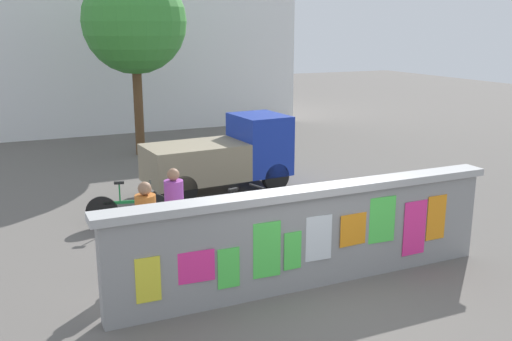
{
  "coord_description": "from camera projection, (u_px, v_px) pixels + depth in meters",
  "views": [
    {
      "loc": [
        -4.24,
        -7.35,
        4.01
      ],
      "look_at": [
        0.15,
        2.38,
        1.33
      ],
      "focal_mm": 40.12,
      "sensor_mm": 36.0,
      "label": 1
    }
  ],
  "objects": [
    {
      "name": "auto_rickshaw_truck",
      "position": [
        225.0,
        155.0,
        14.32
      ],
      "size": [
        3.7,
        1.75,
        1.85
      ],
      "color": "black",
      "rests_on": "ground"
    },
    {
      "name": "ground",
      "position": [
        170.0,
        173.0,
        16.24
      ],
      "size": [
        60.0,
        60.0,
        0.0
      ],
      "primitive_type": "plane",
      "color": "#605B56"
    },
    {
      "name": "tree_roadside",
      "position": [
        134.0,
        22.0,
        17.56
      ],
      "size": [
        3.21,
        3.21,
        5.79
      ],
      "color": "brown",
      "rests_on": "ground"
    },
    {
      "name": "person_walking",
      "position": [
        174.0,
        203.0,
        10.12
      ],
      "size": [
        0.48,
        0.48,
        1.62
      ],
      "color": "#338CBF",
      "rests_on": "ground"
    },
    {
      "name": "bicycle_far",
      "position": [
        239.0,
        215.0,
        11.4
      ],
      "size": [
        1.65,
        0.62,
        0.95
      ],
      "color": "black",
      "rests_on": "ground"
    },
    {
      "name": "building_background",
      "position": [
        120.0,
        36.0,
        24.51
      ],
      "size": [
        13.67,
        7.0,
        7.23
      ],
      "color": "white",
      "rests_on": "ground"
    },
    {
      "name": "bicycle_near",
      "position": [
        128.0,
        209.0,
        11.82
      ],
      "size": [
        1.67,
        0.54,
        0.95
      ],
      "color": "black",
      "rests_on": "ground"
    },
    {
      "name": "person_bystander",
      "position": [
        146.0,
        220.0,
        9.26
      ],
      "size": [
        0.39,
        0.39,
        1.62
      ],
      "color": "#338CBF",
      "rests_on": "ground"
    },
    {
      "name": "poster_wall",
      "position": [
        310.0,
        236.0,
        8.97
      ],
      "size": [
        6.68,
        0.42,
        1.62
      ],
      "color": "gray",
      "rests_on": "ground"
    },
    {
      "name": "motorcycle",
      "position": [
        361.0,
        207.0,
        11.59
      ],
      "size": [
        1.9,
        0.56,
        0.87
      ],
      "color": "black",
      "rests_on": "ground"
    }
  ]
}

